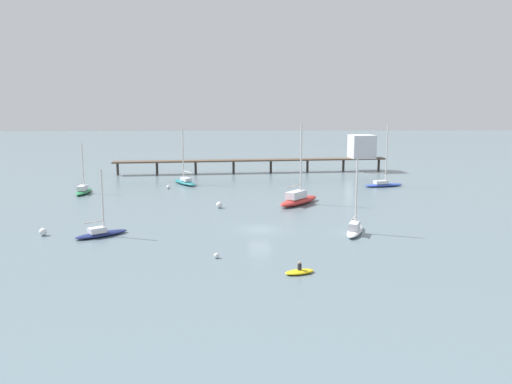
{
  "coord_description": "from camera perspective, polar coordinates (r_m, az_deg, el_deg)",
  "views": [
    {
      "loc": [
        -1.92,
        -62.5,
        15.3
      ],
      "look_at": [
        0.0,
        17.42,
        1.5
      ],
      "focal_mm": 38.0,
      "sensor_mm": 36.0,
      "label": 1
    }
  ],
  "objects": [
    {
      "name": "sailboat_navy",
      "position": [
        63.51,
        -16.04,
        -4.07
      ],
      "size": [
        5.97,
        5.28,
        7.61
      ],
      "color": "navy",
      "rests_on": "ground_plane"
    },
    {
      "name": "mooring_buoy_mid",
      "position": [
        53.08,
        -4.18,
        -6.69
      ],
      "size": [
        0.52,
        0.52,
        0.52
      ],
      "primitive_type": "sphere",
      "color": "silver",
      "rests_on": "ground_plane"
    },
    {
      "name": "ground_plane",
      "position": [
        64.38,
        0.37,
        -3.95
      ],
      "size": [
        400.0,
        400.0,
        0.0
      ],
      "primitive_type": "plane",
      "color": "slate"
    },
    {
      "name": "mooring_buoy_outer",
      "position": [
        94.28,
        -9.21,
        0.53
      ],
      "size": [
        0.66,
        0.66,
        0.66
      ],
      "primitive_type": "sphere",
      "color": "silver",
      "rests_on": "ground_plane"
    },
    {
      "name": "sailboat_white",
      "position": [
        63.19,
        10.36,
        -3.79
      ],
      "size": [
        3.66,
        6.51,
        8.51
      ],
      "color": "white",
      "rests_on": "ground_plane"
    },
    {
      "name": "pier",
      "position": [
        116.03,
        7.79,
        4.33
      ],
      "size": [
        56.92,
        9.6,
        7.69
      ],
      "color": "brown",
      "rests_on": "ground_plane"
    },
    {
      "name": "sailboat_green",
      "position": [
        92.71,
        -17.72,
        0.2
      ],
      "size": [
        1.89,
        6.28,
        8.2
      ],
      "color": "#287F4C",
      "rests_on": "ground_plane"
    },
    {
      "name": "mooring_buoy_near",
      "position": [
        76.91,
        -3.88,
        -1.36
      ],
      "size": [
        0.9,
        0.9,
        0.9
      ],
      "primitive_type": "sphere",
      "color": "silver",
      "rests_on": "ground_plane"
    },
    {
      "name": "sailboat_teal",
      "position": [
        98.7,
        -7.5,
        1.17
      ],
      "size": [
        5.6,
        7.52,
        10.26
      ],
      "color": "#1E727A",
      "rests_on": "ground_plane"
    },
    {
      "name": "dinghy_yellow",
      "position": [
        48.59,
        4.6,
        -8.33
      ],
      "size": [
        3.0,
        2.13,
        1.14
      ],
      "color": "yellow",
      "rests_on": "ground_plane"
    },
    {
      "name": "sailboat_blue",
      "position": [
        98.07,
        13.24,
        0.93
      ],
      "size": [
        7.62,
        3.81,
        10.96
      ],
      "color": "#2D4CB7",
      "rests_on": "ground_plane"
    },
    {
      "name": "sailboat_red",
      "position": [
        79.58,
        4.48,
        -0.71
      ],
      "size": [
        7.51,
        8.64,
        11.81
      ],
      "color": "red",
      "rests_on": "ground_plane"
    },
    {
      "name": "mooring_buoy_inner",
      "position": [
        65.94,
        -21.51,
        -3.93
      ],
      "size": [
        0.87,
        0.87,
        0.87
      ],
      "primitive_type": "sphere",
      "color": "silver",
      "rests_on": "ground_plane"
    }
  ]
}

